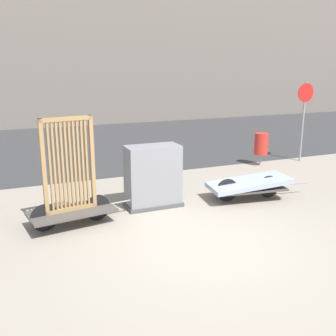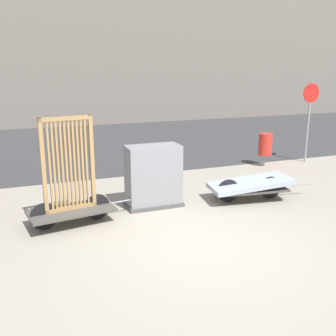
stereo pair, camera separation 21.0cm
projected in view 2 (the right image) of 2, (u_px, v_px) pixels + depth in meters
name	position (u px, v px, depth m)	size (l,w,h in m)	color
ground_plane	(205.00, 246.00, 6.41)	(60.00, 60.00, 0.00)	gray
road_strip	(97.00, 144.00, 14.78)	(56.00, 9.54, 0.01)	#38383A
bike_cart_with_bedframe	(70.00, 190.00, 7.12)	(2.26, 1.01, 2.00)	#4C4742
bike_cart_with_mattress	(250.00, 185.00, 8.51)	(2.37, 1.03, 0.51)	#4C4742
utility_cabinet	(153.00, 178.00, 8.09)	(1.16, 0.61, 1.28)	#4C4C4C
trash_bin	(265.00, 144.00, 11.35)	(0.39, 0.39, 0.96)	gray
sign_post	(309.00, 110.00, 11.61)	(0.56, 0.06, 2.40)	gray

